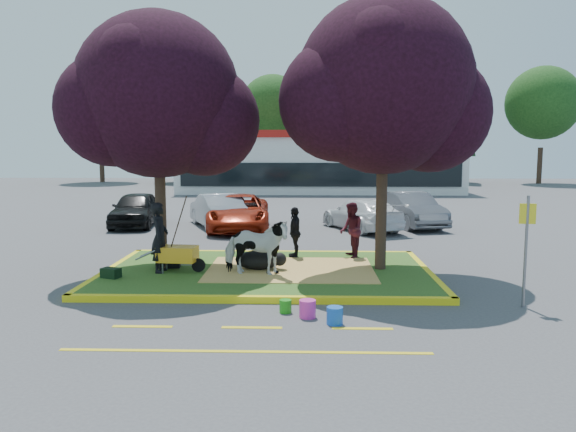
{
  "coord_description": "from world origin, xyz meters",
  "views": [
    {
      "loc": [
        0.95,
        -14.01,
        3.25
      ],
      "look_at": [
        0.52,
        0.5,
        1.47
      ],
      "focal_mm": 35.0,
      "sensor_mm": 36.0,
      "label": 1
    }
  ],
  "objects_px": {
    "calf": "(258,260)",
    "sign_post": "(526,240)",
    "cow": "(256,247)",
    "wheelbarrow": "(178,254)",
    "bucket_green": "(285,306)",
    "bucket_blue": "(335,316)",
    "bucket_pink": "(308,309)",
    "handler": "(160,237)",
    "car_silver": "(217,210)",
    "car_black": "(136,209)"
  },
  "relations": [
    {
      "from": "wheelbarrow",
      "to": "bucket_blue",
      "type": "bearing_deg",
      "value": -38.08
    },
    {
      "from": "handler",
      "to": "car_black",
      "type": "relative_size",
      "value": 0.42
    },
    {
      "from": "bucket_blue",
      "to": "bucket_green",
      "type": "bearing_deg",
      "value": 143.15
    },
    {
      "from": "sign_post",
      "to": "bucket_pink",
      "type": "bearing_deg",
      "value": -161.3
    },
    {
      "from": "wheelbarrow",
      "to": "bucket_pink",
      "type": "relative_size",
      "value": 5.0
    },
    {
      "from": "calf",
      "to": "bucket_green",
      "type": "xyz_separation_m",
      "value": [
        0.8,
        -3.24,
        -0.27
      ]
    },
    {
      "from": "bucket_blue",
      "to": "car_silver",
      "type": "distance_m",
      "value": 13.28
    },
    {
      "from": "bucket_blue",
      "to": "car_black",
      "type": "distance_m",
      "value": 14.85
    },
    {
      "from": "car_black",
      "to": "bucket_green",
      "type": "bearing_deg",
      "value": -66.23
    },
    {
      "from": "bucket_blue",
      "to": "sign_post",
      "type": "bearing_deg",
      "value": 17.66
    },
    {
      "from": "cow",
      "to": "bucket_green",
      "type": "bearing_deg",
      "value": -156.17
    },
    {
      "from": "calf",
      "to": "bucket_blue",
      "type": "relative_size",
      "value": 3.51
    },
    {
      "from": "bucket_green",
      "to": "bucket_blue",
      "type": "xyz_separation_m",
      "value": [
        0.93,
        -0.7,
        0.03
      ]
    },
    {
      "from": "cow",
      "to": "car_silver",
      "type": "height_order",
      "value": "cow"
    },
    {
      "from": "wheelbarrow",
      "to": "car_silver",
      "type": "bearing_deg",
      "value": 98.81
    },
    {
      "from": "sign_post",
      "to": "bucket_blue",
      "type": "distance_m",
      "value": 4.29
    },
    {
      "from": "bucket_green",
      "to": "car_silver",
      "type": "xyz_separation_m",
      "value": [
        -3.21,
        11.91,
        0.56
      ]
    },
    {
      "from": "wheelbarrow",
      "to": "bucket_pink",
      "type": "bearing_deg",
      "value": -38.93
    },
    {
      "from": "bucket_green",
      "to": "calf",
      "type": "bearing_deg",
      "value": 103.93
    },
    {
      "from": "wheelbarrow",
      "to": "handler",
      "type": "bearing_deg",
      "value": -170.88
    },
    {
      "from": "calf",
      "to": "car_silver",
      "type": "relative_size",
      "value": 0.27
    },
    {
      "from": "bucket_green",
      "to": "bucket_pink",
      "type": "height_order",
      "value": "bucket_pink"
    },
    {
      "from": "handler",
      "to": "bucket_pink",
      "type": "distance_m",
      "value": 4.94
    },
    {
      "from": "handler",
      "to": "wheelbarrow",
      "type": "relative_size",
      "value": 1.02
    },
    {
      "from": "sign_post",
      "to": "wheelbarrow",
      "type": "bearing_deg",
      "value": 170.52
    },
    {
      "from": "cow",
      "to": "wheelbarrow",
      "type": "distance_m",
      "value": 2.02
    },
    {
      "from": "bucket_blue",
      "to": "car_black",
      "type": "height_order",
      "value": "car_black"
    },
    {
      "from": "bucket_blue",
      "to": "bucket_pink",
      "type": "bearing_deg",
      "value": 141.88
    },
    {
      "from": "sign_post",
      "to": "bucket_green",
      "type": "bearing_deg",
      "value": -165.82
    },
    {
      "from": "cow",
      "to": "calf",
      "type": "height_order",
      "value": "cow"
    },
    {
      "from": "cow",
      "to": "sign_post",
      "type": "xyz_separation_m",
      "value": [
        5.66,
        -2.04,
        0.56
      ]
    },
    {
      "from": "cow",
      "to": "wheelbarrow",
      "type": "height_order",
      "value": "cow"
    },
    {
      "from": "wheelbarrow",
      "to": "cow",
      "type": "bearing_deg",
      "value": -3.27
    },
    {
      "from": "sign_post",
      "to": "bucket_pink",
      "type": "height_order",
      "value": "sign_post"
    },
    {
      "from": "bucket_green",
      "to": "car_silver",
      "type": "height_order",
      "value": "car_silver"
    },
    {
      "from": "sign_post",
      "to": "bucket_green",
      "type": "relative_size",
      "value": 8.85
    },
    {
      "from": "calf",
      "to": "sign_post",
      "type": "distance_m",
      "value": 6.34
    },
    {
      "from": "cow",
      "to": "bucket_pink",
      "type": "distance_m",
      "value": 3.22
    },
    {
      "from": "wheelbarrow",
      "to": "sign_post",
      "type": "height_order",
      "value": "sign_post"
    },
    {
      "from": "bucket_pink",
      "to": "bucket_blue",
      "type": "relative_size",
      "value": 1.06
    },
    {
      "from": "cow",
      "to": "car_black",
      "type": "bearing_deg",
      "value": 37.97
    },
    {
      "from": "handler",
      "to": "wheelbarrow",
      "type": "xyz_separation_m",
      "value": [
        0.44,
        0.02,
        -0.43
      ]
    },
    {
      "from": "sign_post",
      "to": "car_black",
      "type": "distance_m",
      "value": 16.27
    },
    {
      "from": "bucket_pink",
      "to": "handler",
      "type": "bearing_deg",
      "value": 138.83
    },
    {
      "from": "calf",
      "to": "car_silver",
      "type": "bearing_deg",
      "value": 97.1
    },
    {
      "from": "cow",
      "to": "car_silver",
      "type": "xyz_separation_m",
      "value": [
        -2.41,
        9.32,
        -0.15
      ]
    },
    {
      "from": "sign_post",
      "to": "bucket_blue",
      "type": "xyz_separation_m",
      "value": [
        -3.92,
        -1.25,
        -1.24
      ]
    },
    {
      "from": "handler",
      "to": "bucket_green",
      "type": "xyz_separation_m",
      "value": [
        3.23,
        -2.89,
        -0.89
      ]
    },
    {
      "from": "handler",
      "to": "car_black",
      "type": "height_order",
      "value": "handler"
    },
    {
      "from": "wheelbarrow",
      "to": "car_black",
      "type": "relative_size",
      "value": 0.41
    }
  ]
}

